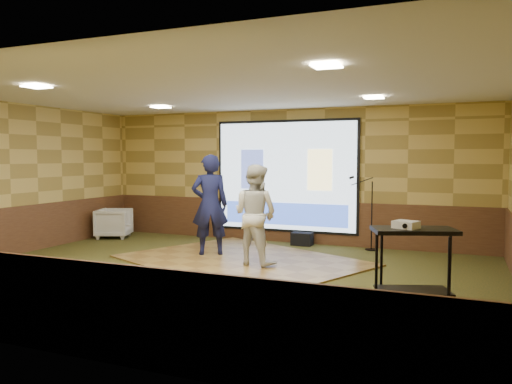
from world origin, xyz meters
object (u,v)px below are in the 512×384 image
at_px(projector, 406,225).
at_px(banquet_chair, 114,223).
at_px(player_left, 210,205).
at_px(duffel_bag, 302,239).
at_px(av_table, 414,252).
at_px(mic_stand, 369,226).
at_px(player_right, 255,214).
at_px(dance_floor, 242,260).
at_px(projector_screen, 285,177).

bearing_deg(projector, banquet_chair, 177.03).
distance_m(player_left, duffel_bag, 2.40).
bearing_deg(duffel_bag, banquet_chair, -170.65).
bearing_deg(player_left, av_table, 121.06).
bearing_deg(av_table, mic_stand, 107.14).
distance_m(mic_stand, duffel_bag, 1.49).
height_order(player_right, duffel_bag, player_right).
relative_size(dance_floor, mic_stand, 2.69).
bearing_deg(player_left, banquet_chair, -49.22).
height_order(projector_screen, projector, projector_screen).
bearing_deg(av_table, banquet_chair, 155.54).
relative_size(dance_floor, player_left, 2.12).
bearing_deg(player_right, dance_floor, -20.88).
xyz_separation_m(dance_floor, mic_stand, (1.98, 2.06, 0.48)).
xyz_separation_m(av_table, duffel_bag, (-2.67, 3.98, -0.61)).
relative_size(projector_screen, duffel_bag, 7.41).
distance_m(player_left, projector, 4.48).
xyz_separation_m(dance_floor, projector, (3.11, -1.97, 1.08)).
distance_m(projector_screen, player_right, 2.60).
height_order(mic_stand, duffel_bag, mic_stand).
bearing_deg(dance_floor, projector_screen, 88.32).
xyz_separation_m(player_left, av_table, (3.99, -2.17, -0.26)).
bearing_deg(player_left, mic_stand, -177.02).
bearing_deg(player_left, player_right, 126.77).
relative_size(projector_screen, projector, 11.94).
bearing_deg(av_table, duffel_bag, 123.85).
relative_size(av_table, duffel_bag, 2.34).
bearing_deg(av_table, player_right, 149.25).
bearing_deg(duffel_bag, projector, -57.36).
bearing_deg(mic_stand, banquet_chair, 168.98).
height_order(player_right, banquet_chair, player_right).
height_order(projector_screen, player_right, projector_screen).
relative_size(player_left, av_table, 1.86).
distance_m(av_table, projector, 0.36).
height_order(dance_floor, mic_stand, mic_stand).
distance_m(dance_floor, banquet_chair, 4.16).
height_order(player_left, projector, player_left).
bearing_deg(projector, mic_stand, 127.80).
distance_m(dance_floor, player_right, 1.01).
xyz_separation_m(player_right, av_table, (2.83, -1.68, -0.17)).
xyz_separation_m(player_right, projector, (2.74, -1.73, 0.18)).
distance_m(dance_floor, av_table, 3.81).
xyz_separation_m(mic_stand, banquet_chair, (-5.91, -0.74, -0.14)).
bearing_deg(mic_stand, player_left, -164.81).
distance_m(av_table, mic_stand, 4.18).
bearing_deg(banquet_chair, player_right, -132.02).
height_order(dance_floor, banquet_chair, banquet_chair).
bearing_deg(projector, projector_screen, 147.72).
distance_m(projector_screen, mic_stand, 2.16).
bearing_deg(projector_screen, mic_stand, -6.39).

